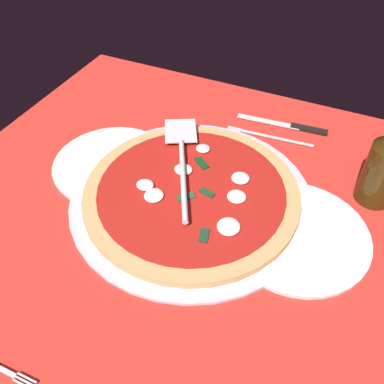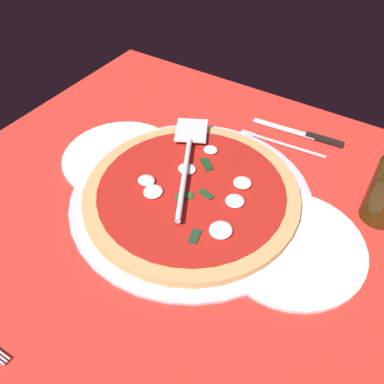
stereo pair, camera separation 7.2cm
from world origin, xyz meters
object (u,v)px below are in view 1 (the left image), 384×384
Objects in this scene: pizza at (192,193)px; dinner_plate_right at (296,234)px; place_setting_far at (280,132)px; dinner_plate_left at (112,164)px; pizza_server at (182,157)px.

dinner_plate_right is at bearing -1.94° from pizza.
place_setting_far reaches higher than dinner_plate_right.
pizza is (18.22, -1.88, 1.25)cm from dinner_plate_left.
dinner_plate_left is at bearing 174.11° from pizza.
pizza is at bearing 66.55° from place_setting_far.
place_setting_far is (9.02, 25.91, -1.39)cm from pizza.
pizza reaches higher than dinner_plate_right.
dinner_plate_right is at bearing -132.36° from pizza_server.
pizza_server is (-4.78, 5.81, 2.24)cm from pizza.
dinner_plate_left is 0.85× the size of pizza_server.
place_setting_far is at bearing 70.81° from pizza.
place_setting_far is (27.24, 24.03, -0.14)cm from dinner_plate_left.
dinner_plate_left is 1.11× the size of place_setting_far.
dinner_plate_right is 0.89× the size of pizza_server.
place_setting_far is (-10.36, 26.57, -0.14)cm from dinner_plate_right.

